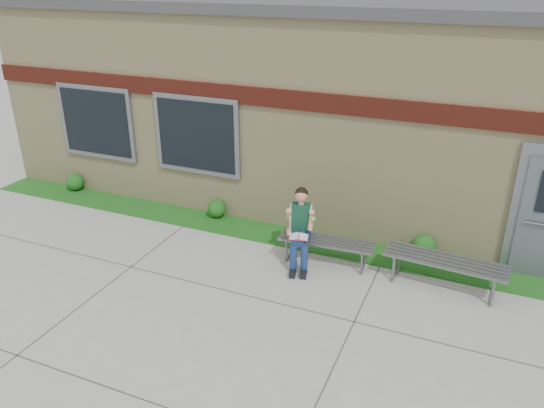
% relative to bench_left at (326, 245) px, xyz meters
% --- Properties ---
extents(ground, '(80.00, 80.00, 0.00)m').
position_rel_bench_left_xyz_m(ground, '(-0.08, -2.00, -0.33)').
color(ground, '#9E9E99').
rests_on(ground, ground).
extents(grass_strip, '(16.00, 0.80, 0.02)m').
position_rel_bench_left_xyz_m(grass_strip, '(-0.08, 0.60, -0.32)').
color(grass_strip, '#1A4E14').
rests_on(grass_strip, ground).
extents(school_building, '(16.20, 6.22, 4.20)m').
position_rel_bench_left_xyz_m(school_building, '(-0.08, 3.99, 1.77)').
color(school_building, beige).
rests_on(school_building, ground).
extents(bench_left, '(1.69, 0.57, 0.43)m').
position_rel_bench_left_xyz_m(bench_left, '(0.00, 0.00, 0.00)').
color(bench_left, slate).
rests_on(bench_left, ground).
extents(bench_right, '(1.96, 0.68, 0.50)m').
position_rel_bench_left_xyz_m(bench_right, '(2.00, 0.00, 0.05)').
color(bench_right, slate).
rests_on(bench_right, ground).
extents(girl, '(0.59, 0.89, 1.38)m').
position_rel_bench_left_xyz_m(girl, '(-0.42, -0.20, 0.37)').
color(girl, navy).
rests_on(girl, ground).
extents(shrub_west, '(0.40, 0.40, 0.40)m').
position_rel_bench_left_xyz_m(shrub_west, '(-6.37, 0.85, -0.11)').
color(shrub_west, '#1A4E14').
rests_on(shrub_west, grass_strip).
extents(shrub_mid, '(0.37, 0.37, 0.37)m').
position_rel_bench_left_xyz_m(shrub_mid, '(-2.64, 0.85, -0.13)').
color(shrub_mid, '#1A4E14').
rests_on(shrub_mid, grass_strip).
extents(shrub_east, '(0.42, 0.42, 0.42)m').
position_rel_bench_left_xyz_m(shrub_east, '(1.56, 0.85, -0.11)').
color(shrub_east, '#1A4E14').
rests_on(shrub_east, grass_strip).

